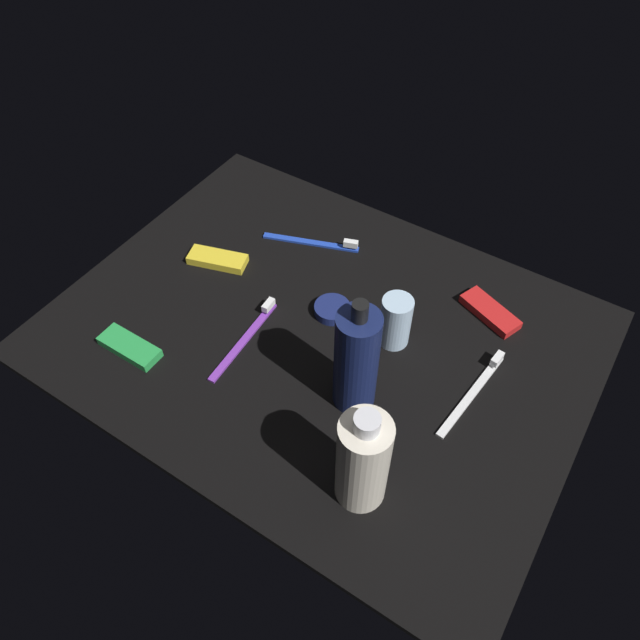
{
  "coord_description": "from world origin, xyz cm",
  "views": [
    {
      "loc": [
        34.08,
        -52.91,
        76.94
      ],
      "look_at": [
        0.0,
        0.0,
        3.0
      ],
      "focal_mm": 34.35,
      "sensor_mm": 36.0,
      "label": 1
    }
  ],
  "objects": [
    {
      "name": "lotion_bottle",
      "position": [
        11.05,
        -7.93,
        9.24
      ],
      "size": [
        6.25,
        6.25,
        20.89
      ],
      "color": "#141E4B",
      "rests_on": "ground_plane"
    },
    {
      "name": "cream_tin_left",
      "position": [
        -0.58,
        4.62,
        0.81
      ],
      "size": [
        6.0,
        6.0,
        1.61
      ],
      "primitive_type": "cylinder",
      "color": "navy",
      "rests_on": "ground_plane"
    },
    {
      "name": "snack_bar_green",
      "position": [
        -23.28,
        -19.38,
        0.75
      ],
      "size": [
        10.42,
        4.05,
        1.5
      ],
      "primitive_type": "cube",
      "rotation": [
        0.0,
        0.0,
        -0.0
      ],
      "color": "green",
      "rests_on": "ground_plane"
    },
    {
      "name": "toothbrush_purple",
      "position": [
        -9.24,
        -7.18,
        0.61
      ],
      "size": [
        2.32,
        18.04,
        2.1
      ],
      "color": "purple",
      "rests_on": "ground_plane"
    },
    {
      "name": "snack_bar_yellow",
      "position": [
        -24.17,
        3.67,
        0.75
      ],
      "size": [
        11.12,
        6.89,
        1.5
      ],
      "primitive_type": "cube",
      "rotation": [
        0.0,
        0.0,
        0.3
      ],
      "color": "yellow",
      "rests_on": "ground_plane"
    },
    {
      "name": "snack_bar_red",
      "position": [
        21.68,
        18.36,
        0.75
      ],
      "size": [
        11.14,
        7.46,
        1.5
      ],
      "primitive_type": "cube",
      "rotation": [
        0.0,
        0.0,
        -0.37
      ],
      "color": "red",
      "rests_on": "ground_plane"
    },
    {
      "name": "toothbrush_white",
      "position": [
        25.79,
        2.93,
        0.61
      ],
      "size": [
        3.1,
        18.03,
        2.1
      ],
      "color": "white",
      "rests_on": "ground_plane"
    },
    {
      "name": "ground_plane",
      "position": [
        0.0,
        0.0,
        -0.6
      ],
      "size": [
        84.0,
        64.0,
        1.2
      ],
      "primitive_type": "cube",
      "color": "black"
    },
    {
      "name": "deodorant_stick",
      "position": [
        10.72,
        5.02,
        4.57
      ],
      "size": [
        4.9,
        4.9,
        9.13
      ],
      "primitive_type": "cylinder",
      "color": "silver",
      "rests_on": "ground_plane"
    },
    {
      "name": "toothbrush_blue",
      "position": [
        -11.85,
        17.25,
        0.61
      ],
      "size": [
        17.34,
        7.22,
        2.1
      ],
      "color": "blue",
      "rests_on": "ground_plane"
    },
    {
      "name": "bodywash_bottle",
      "position": [
        19.21,
        -20.04,
        8.22
      ],
      "size": [
        6.72,
        6.72,
        18.09
      ],
      "color": "silver",
      "rests_on": "ground_plane"
    }
  ]
}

